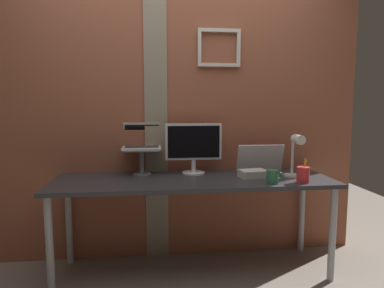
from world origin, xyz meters
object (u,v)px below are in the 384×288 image
desk_lamp (296,151)px  pen_cup (303,175)px  whiteboard_panel (260,158)px  laptop (142,141)px  monitor (194,144)px  coffee_mug (273,177)px

desk_lamp → pen_cup: 0.21m
whiteboard_panel → desk_lamp: bearing=-57.0°
pen_cup → laptop: bearing=157.7°
laptop → pen_cup: bearing=-22.3°
monitor → laptop: 0.42m
monitor → pen_cup: (0.73, -0.40, -0.18)m
laptop → coffee_mug: size_ratio=2.43×
laptop → whiteboard_panel: (0.97, -0.03, -0.15)m
desk_lamp → pen_cup: bearing=-93.2°
monitor → coffee_mug: bearing=-38.1°
monitor → pen_cup: 0.86m
monitor → whiteboard_panel: 0.58m
pen_cup → desk_lamp: bearing=86.8°
laptop → whiteboard_panel: laptop is taller
laptop → desk_lamp: laptop is taller
desk_lamp → monitor: bearing=161.8°
monitor → desk_lamp: 0.78m
pen_cup → coffee_mug: bearing=-180.0°
whiteboard_panel → coffee_mug: size_ratio=3.11×
whiteboard_panel → desk_lamp: 0.35m
desk_lamp → pen_cup: (-0.01, -0.16, -0.15)m
desk_lamp → laptop: bearing=164.8°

